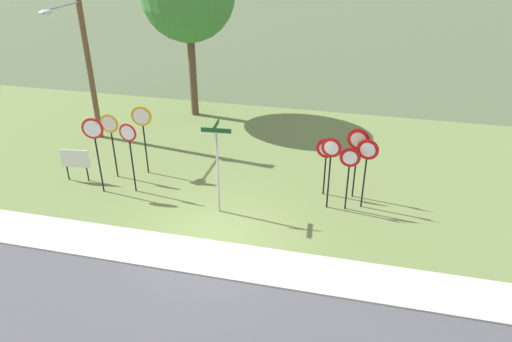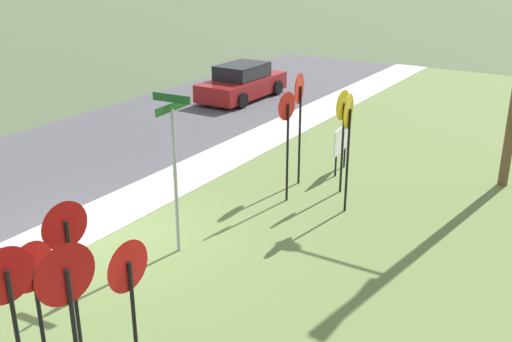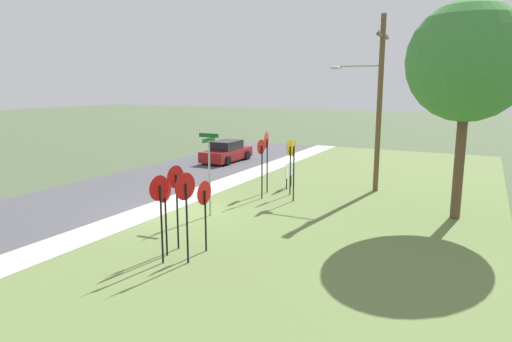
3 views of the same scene
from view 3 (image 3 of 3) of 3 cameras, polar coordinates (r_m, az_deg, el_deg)
ground_plane at (r=18.25m, az=-10.73°, el=-5.24°), size 160.00×160.00×0.00m
road_asphalt at (r=21.45m, az=-20.98°, el=-3.37°), size 44.00×6.40×0.01m
sidewalk_strip at (r=18.73m, az=-12.68°, el=-4.81°), size 44.00×1.60×0.06m
grass_median at (r=15.46m, az=7.38°, el=-7.99°), size 44.00×12.00×0.04m
stop_sign_near_left at (r=19.72m, az=0.69°, el=1.86°), size 0.65×0.11×2.63m
stop_sign_near_right at (r=20.44m, az=4.30°, el=2.03°), size 0.71×0.09×2.54m
stop_sign_far_left at (r=20.82m, az=1.35°, el=2.85°), size 0.74×0.17×2.83m
stop_sign_far_center at (r=19.28m, az=4.73°, el=1.95°), size 0.76×0.15×2.72m
yield_sign_near_left at (r=13.73m, az=-10.10°, el=-2.05°), size 0.68×0.14×2.58m
yield_sign_near_right at (r=13.49m, az=-6.56°, el=-3.59°), size 0.72×0.10×2.16m
yield_sign_far_left at (r=12.69m, az=-12.07°, el=-3.37°), size 0.71×0.15×2.52m
yield_sign_far_right at (r=12.56m, az=-8.92°, el=-3.11°), size 0.76×0.17×2.59m
yield_sign_center at (r=13.29m, az=-11.51°, el=-3.56°), size 0.68×0.10×2.28m
street_name_post at (r=17.13m, az=-5.91°, el=0.43°), size 0.96×0.82×3.17m
utility_pole at (r=21.76m, az=14.88°, el=8.96°), size 2.10×2.54×8.08m
notice_board at (r=21.99m, az=4.18°, el=-0.02°), size 1.10×0.16×1.25m
oak_tree_left at (r=18.09m, az=25.16°, el=12.32°), size 4.29×4.29×7.91m
parked_hatchback_near at (r=30.01m, az=-3.74°, el=2.41°), size 4.20×1.91×1.39m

